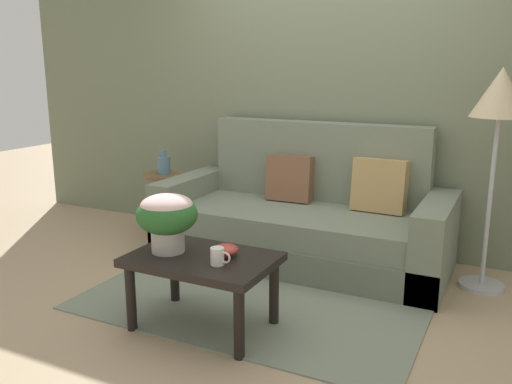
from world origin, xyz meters
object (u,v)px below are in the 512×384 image
(coffee_table, at_px, (203,267))
(floor_lamp, at_px, (500,107))
(table_vase, at_px, (164,165))
(side_table, at_px, (164,193))
(couch, at_px, (305,221))
(coffee_mug, at_px, (218,256))
(snack_bowl, at_px, (226,250))
(potted_plant, at_px, (167,215))

(coffee_table, distance_m, floor_lamp, 2.18)
(floor_lamp, xyz_separation_m, table_vase, (-2.69, -0.02, -0.60))
(side_table, bearing_deg, couch, 0.14)
(coffee_mug, bearing_deg, couch, 92.06)
(coffee_table, relative_size, snack_bowl, 5.76)
(coffee_table, xyz_separation_m, floor_lamp, (1.44, 1.38, 0.89))
(potted_plant, xyz_separation_m, coffee_mug, (0.38, -0.06, -0.17))
(couch, bearing_deg, side_table, -179.86)
(potted_plant, distance_m, table_vase, 1.72)
(potted_plant, bearing_deg, coffee_table, 6.33)
(floor_lamp, xyz_separation_m, coffee_mug, (-1.28, -1.46, -0.77))
(couch, bearing_deg, coffee_mug, -87.94)
(side_table, bearing_deg, table_vase, -20.67)
(side_table, bearing_deg, coffee_mug, -45.48)
(coffee_mug, bearing_deg, floor_lamp, 48.68)
(side_table, height_order, floor_lamp, floor_lamp)
(potted_plant, relative_size, coffee_mug, 2.94)
(snack_bowl, bearing_deg, potted_plant, -166.94)
(side_table, xyz_separation_m, potted_plant, (1.04, -1.38, 0.27))
(side_table, height_order, coffee_mug, side_table)
(floor_lamp, distance_m, coffee_mug, 2.09)
(coffee_table, height_order, coffee_mug, coffee_mug)
(snack_bowl, height_order, table_vase, table_vase)
(snack_bowl, bearing_deg, floor_lamp, 45.10)
(potted_plant, bearing_deg, floor_lamp, 40.12)
(floor_lamp, bearing_deg, side_table, -179.63)
(side_table, height_order, potted_plant, potted_plant)
(couch, relative_size, coffee_mug, 18.47)
(couch, height_order, coffee_table, couch)
(table_vase, bearing_deg, potted_plant, -53.35)
(coffee_table, xyz_separation_m, table_vase, (-1.25, 1.35, 0.29))
(potted_plant, bearing_deg, coffee_mug, -9.09)
(potted_plant, xyz_separation_m, snack_bowl, (0.35, 0.08, -0.18))
(floor_lamp, bearing_deg, couch, -179.40)
(coffee_mug, bearing_deg, coffee_table, 151.49)
(couch, xyz_separation_m, floor_lamp, (1.34, 0.01, 0.95))
(side_table, relative_size, table_vase, 2.71)
(side_table, relative_size, coffee_mug, 4.72)
(snack_bowl, bearing_deg, coffee_table, -156.00)
(couch, distance_m, coffee_mug, 1.46)
(couch, height_order, snack_bowl, couch)
(floor_lamp, height_order, table_vase, floor_lamp)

